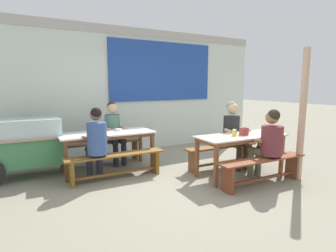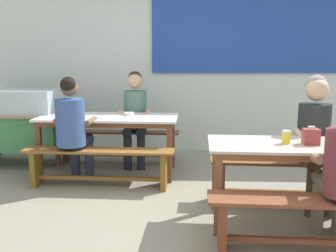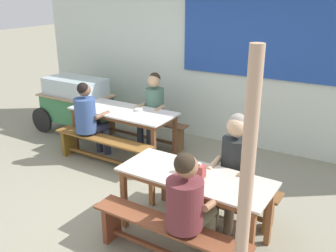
{
  "view_description": "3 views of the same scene",
  "coord_description": "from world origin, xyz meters",
  "px_view_note": "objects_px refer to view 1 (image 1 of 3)",
  "views": [
    {
      "loc": [
        -2.58,
        -3.85,
        1.66
      ],
      "look_at": [
        -0.0,
        0.68,
        0.87
      ],
      "focal_mm": 29.11,
      "sensor_mm": 36.0,
      "label": 1
    },
    {
      "loc": [
        -0.1,
        -3.63,
        1.52
      ],
      "look_at": [
        -0.27,
        0.63,
        0.74
      ],
      "focal_mm": 41.03,
      "sensor_mm": 36.0,
      "label": 2
    },
    {
      "loc": [
        2.52,
        -3.58,
        2.64
      ],
      "look_at": [
        0.29,
        0.31,
        1.0
      ],
      "focal_mm": 40.53,
      "sensor_mm": 36.0,
      "label": 3
    }
  ],
  "objects_px": {
    "bench_near_front": "(262,167)",
    "food_cart": "(26,143)",
    "bench_far_back": "(101,150)",
    "bench_near_back": "(221,153)",
    "person_right_near_table": "(233,130)",
    "tissue_box": "(244,131)",
    "bench_far_front": "(116,162)",
    "person_left_back_turned": "(96,140)",
    "person_near_front": "(269,141)",
    "wooden_support_post": "(302,115)",
    "dining_table_far": "(107,136)",
    "condiment_jar": "(234,133)",
    "soup_bowl": "(118,130)",
    "person_center_facing": "(114,128)",
    "dining_table_near": "(241,139)"
  },
  "relations": [
    {
      "from": "bench_far_front",
      "to": "person_right_near_table",
      "type": "bearing_deg",
      "value": -11.48
    },
    {
      "from": "bench_near_back",
      "to": "tissue_box",
      "type": "xyz_separation_m",
      "value": [
        0.03,
        -0.56,
        0.52
      ]
    },
    {
      "from": "person_near_front",
      "to": "person_center_facing",
      "type": "bearing_deg",
      "value": 128.22
    },
    {
      "from": "dining_table_near",
      "to": "wooden_support_post",
      "type": "height_order",
      "value": "wooden_support_post"
    },
    {
      "from": "bench_far_front",
      "to": "person_right_near_table",
      "type": "xyz_separation_m",
      "value": [
        2.3,
        -0.47,
        0.46
      ]
    },
    {
      "from": "bench_far_back",
      "to": "food_cart",
      "type": "bearing_deg",
      "value": -172.79
    },
    {
      "from": "bench_far_front",
      "to": "condiment_jar",
      "type": "height_order",
      "value": "condiment_jar"
    },
    {
      "from": "bench_near_back",
      "to": "person_left_back_turned",
      "type": "relative_size",
      "value": 1.25
    },
    {
      "from": "person_left_back_turned",
      "to": "condiment_jar",
      "type": "relative_size",
      "value": 10.91
    },
    {
      "from": "dining_table_near",
      "to": "bench_near_front",
      "type": "bearing_deg",
      "value": -92.37
    },
    {
      "from": "dining_table_far",
      "to": "bench_near_front",
      "type": "relative_size",
      "value": 1.04
    },
    {
      "from": "food_cart",
      "to": "person_center_facing",
      "type": "distance_m",
      "value": 1.67
    },
    {
      "from": "bench_far_back",
      "to": "bench_near_back",
      "type": "height_order",
      "value": "same"
    },
    {
      "from": "food_cart",
      "to": "person_left_back_turned",
      "type": "height_order",
      "value": "person_left_back_turned"
    },
    {
      "from": "wooden_support_post",
      "to": "person_right_near_table",
      "type": "bearing_deg",
      "value": 114.32
    },
    {
      "from": "person_near_front",
      "to": "wooden_support_post",
      "type": "relative_size",
      "value": 0.55
    },
    {
      "from": "bench_far_back",
      "to": "bench_near_front",
      "type": "xyz_separation_m",
      "value": [
        1.99,
        -2.56,
        0.02
      ]
    },
    {
      "from": "bench_near_front",
      "to": "person_center_facing",
      "type": "relative_size",
      "value": 1.31
    },
    {
      "from": "bench_far_front",
      "to": "food_cart",
      "type": "xyz_separation_m",
      "value": [
        -1.36,
        0.91,
        0.31
      ]
    },
    {
      "from": "dining_table_far",
      "to": "bench_near_front",
      "type": "height_order",
      "value": "dining_table_far"
    },
    {
      "from": "bench_far_back",
      "to": "bench_near_front",
      "type": "bearing_deg",
      "value": -52.18
    },
    {
      "from": "bench_far_back",
      "to": "person_near_front",
      "type": "relative_size",
      "value": 1.4
    },
    {
      "from": "wooden_support_post",
      "to": "person_left_back_turned",
      "type": "bearing_deg",
      "value": 151.83
    },
    {
      "from": "soup_bowl",
      "to": "bench_far_front",
      "type": "bearing_deg",
      "value": -113.2
    },
    {
      "from": "person_left_back_turned",
      "to": "condiment_jar",
      "type": "height_order",
      "value": "person_left_back_turned"
    },
    {
      "from": "bench_far_back",
      "to": "person_near_front",
      "type": "bearing_deg",
      "value": -48.96
    },
    {
      "from": "tissue_box",
      "to": "person_right_near_table",
      "type": "bearing_deg",
      "value": 67.11
    },
    {
      "from": "bench_far_back",
      "to": "bench_near_front",
      "type": "distance_m",
      "value": 3.24
    },
    {
      "from": "bench_far_back",
      "to": "wooden_support_post",
      "type": "xyz_separation_m",
      "value": [
        2.77,
        -2.68,
        0.85
      ]
    },
    {
      "from": "dining_table_far",
      "to": "person_near_front",
      "type": "xyz_separation_m",
      "value": [
        2.19,
        -1.96,
        0.04
      ]
    },
    {
      "from": "person_left_back_turned",
      "to": "soup_bowl",
      "type": "distance_m",
      "value": 0.8
    },
    {
      "from": "bench_near_front",
      "to": "tissue_box",
      "type": "height_order",
      "value": "tissue_box"
    },
    {
      "from": "dining_table_far",
      "to": "person_center_facing",
      "type": "height_order",
      "value": "person_center_facing"
    },
    {
      "from": "person_left_back_turned",
      "to": "condiment_jar",
      "type": "xyz_separation_m",
      "value": [
        2.2,
        -1.01,
        0.09
      ]
    },
    {
      "from": "dining_table_far",
      "to": "condiment_jar",
      "type": "distance_m",
      "value": 2.38
    },
    {
      "from": "dining_table_near",
      "to": "person_center_facing",
      "type": "xyz_separation_m",
      "value": [
        -1.74,
        1.94,
        0.07
      ]
    },
    {
      "from": "condiment_jar",
      "to": "bench_near_front",
      "type": "bearing_deg",
      "value": -75.82
    },
    {
      "from": "bench_far_front",
      "to": "person_near_front",
      "type": "distance_m",
      "value": 2.66
    },
    {
      "from": "person_right_near_table",
      "to": "soup_bowl",
      "type": "distance_m",
      "value": 2.31
    },
    {
      "from": "person_right_near_table",
      "to": "tissue_box",
      "type": "xyz_separation_m",
      "value": [
        -0.21,
        -0.49,
        0.06
      ]
    },
    {
      "from": "dining_table_far",
      "to": "condiment_jar",
      "type": "xyz_separation_m",
      "value": [
        1.87,
        -1.47,
        0.13
      ]
    },
    {
      "from": "dining_table_far",
      "to": "person_left_back_turned",
      "type": "xyz_separation_m",
      "value": [
        -0.33,
        -0.46,
        0.04
      ]
    },
    {
      "from": "person_center_facing",
      "to": "wooden_support_post",
      "type": "xyz_separation_m",
      "value": [
        2.5,
        -2.6,
        0.39
      ]
    },
    {
      "from": "person_center_facing",
      "to": "person_right_near_table",
      "type": "height_order",
      "value": "person_right_near_table"
    },
    {
      "from": "soup_bowl",
      "to": "wooden_support_post",
      "type": "xyz_separation_m",
      "value": [
        2.54,
        -2.22,
        0.36
      ]
    },
    {
      "from": "bench_near_front",
      "to": "food_cart",
      "type": "relative_size",
      "value": 1.02
    },
    {
      "from": "person_near_front",
      "to": "bench_near_back",
      "type": "bearing_deg",
      "value": 97.99
    },
    {
      "from": "bench_far_front",
      "to": "condiment_jar",
      "type": "bearing_deg",
      "value": -26.37
    },
    {
      "from": "bench_far_back",
      "to": "person_center_facing",
      "type": "bearing_deg",
      "value": -16.32
    },
    {
      "from": "bench_near_back",
      "to": "food_cart",
      "type": "bearing_deg",
      "value": 159.22
    }
  ]
}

